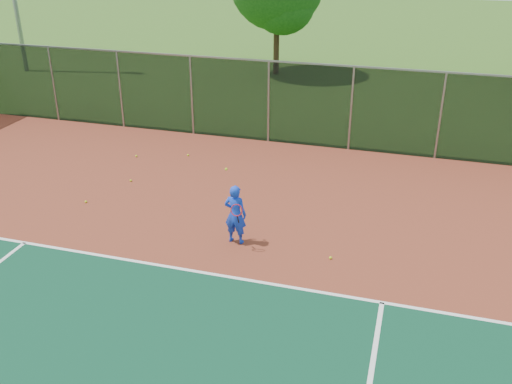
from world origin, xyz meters
TOP-DOWN VIEW (x-y plane):
  - ground at (0.00, 0.00)m, footprint 120.00×120.00m
  - court_apron at (0.00, 2.00)m, footprint 30.00×20.00m
  - fence_back at (0.00, 12.00)m, footprint 30.00×0.06m
  - tennis_player at (-1.84, 4.59)m, footprint 0.60×0.62m
  - practice_ball_1 at (-5.30, 9.75)m, footprint 0.07×0.07m
  - practice_ball_3 at (-6.20, 7.22)m, footprint 0.07×0.07m
  - practice_ball_4 at (-6.75, 5.49)m, footprint 0.07×0.07m
  - practice_ball_5 at (0.63, 4.44)m, footprint 0.07×0.07m
  - practice_ball_7 at (-7.00, 9.16)m, footprint 0.07×0.07m

SIDE VIEW (x-z plane):
  - ground at x=0.00m, z-range 0.00..0.00m
  - court_apron at x=0.00m, z-range 0.00..0.02m
  - practice_ball_1 at x=-5.30m, z-range 0.02..0.09m
  - practice_ball_3 at x=-6.20m, z-range 0.02..0.09m
  - practice_ball_4 at x=-6.75m, z-range 0.02..0.09m
  - practice_ball_5 at x=0.63m, z-range 0.02..0.09m
  - practice_ball_7 at x=-7.00m, z-range 0.02..0.09m
  - tennis_player at x=-1.84m, z-range -0.18..1.81m
  - fence_back at x=0.00m, z-range 0.05..3.08m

